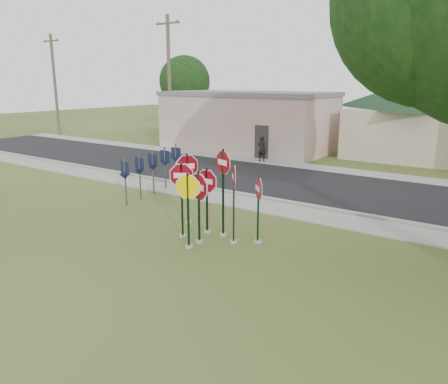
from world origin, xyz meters
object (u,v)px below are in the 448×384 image
Objects in this scene: pedestrian at (262,149)px; stop_sign_left at (182,189)px; stop_sign_yellow at (188,201)px; utility_pole_near at (169,81)px; stop_sign_center at (199,197)px.

stop_sign_left is at bearing 104.36° from pedestrian.
pedestrian is (-4.79, 13.16, -0.75)m from stop_sign_left.
stop_sign_left is 14.03m from pedestrian.
stop_sign_yellow is 1.54× the size of pedestrian.
stop_sign_yellow is 0.99m from stop_sign_left.
stop_sign_left is at bearing 141.45° from stop_sign_yellow.
stop_sign_left reaches higher than pedestrian.
stop_sign_left is 19.81m from utility_pole_near.
pedestrian is (8.56, -1.09, -4.12)m from utility_pole_near.
utility_pole_near is at bearing 133.15° from stop_sign_left.
stop_sign_yellow is 20.80m from utility_pole_near.
stop_sign_center is 0.53m from stop_sign_yellow.
pedestrian is (-5.56, 13.78, -0.63)m from stop_sign_yellow.
stop_sign_yellow is 14.87m from pedestrian.
pedestrian is at bearing 112.72° from stop_sign_center.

